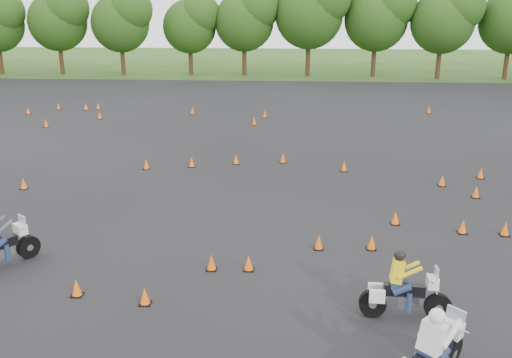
% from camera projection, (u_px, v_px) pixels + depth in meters
% --- Properties ---
extents(ground, '(140.00, 140.00, 0.00)m').
position_uv_depth(ground, '(248.00, 257.00, 17.32)').
color(ground, '#2D5119').
rests_on(ground, ground).
extents(asphalt_pad, '(62.00, 62.00, 0.00)m').
position_uv_depth(asphalt_pad, '(259.00, 192.00, 23.01)').
color(asphalt_pad, black).
rests_on(asphalt_pad, ground).
extents(treeline, '(87.31, 32.06, 10.75)m').
position_uv_depth(treeline, '(315.00, 31.00, 49.32)').
color(treeline, '#214112').
rests_on(treeline, ground).
extents(traffic_cones, '(36.15, 32.88, 0.45)m').
position_uv_depth(traffic_cones, '(259.00, 191.00, 22.42)').
color(traffic_cones, '#FF5F0A').
rests_on(traffic_cones, asphalt_pad).
extents(rider_grey, '(1.96, 2.29, 1.79)m').
position_uv_depth(rider_grey, '(0.00, 238.00, 16.43)').
color(rider_grey, '#43484B').
rests_on(rider_grey, ground).
extents(rider_yellow, '(2.28, 0.82, 1.73)m').
position_uv_depth(rider_yellow, '(407.00, 287.00, 13.76)').
color(rider_yellow, yellow).
rests_on(rider_yellow, ground).
extents(rider_white, '(2.20, 2.45, 1.95)m').
position_uv_depth(rider_white, '(432.00, 346.00, 11.28)').
color(rider_white, silver).
rests_on(rider_white, ground).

